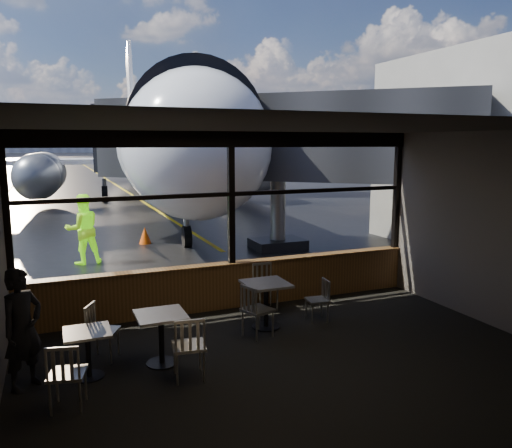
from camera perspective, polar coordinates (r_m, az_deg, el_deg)
ground_plane at (r=129.21m, az=-21.06°, el=7.16°), size 520.00×520.00×0.00m
carpet_floor at (r=7.66m, az=5.10°, el=-16.07°), size 8.00×6.00×0.01m
ceiling at (r=6.93m, az=5.52°, el=11.02°), size 8.00×6.00×0.04m
wall_right at (r=9.60m, az=26.98°, el=-0.95°), size 0.04×6.00×3.50m
wall_back at (r=4.75m, az=22.57°, el=-10.28°), size 8.00×0.04×3.50m
window_sill at (r=10.09m, az=-2.78°, el=-7.07°), size 8.00×0.28×0.90m
window_header at (r=9.69m, az=-2.91°, el=9.63°), size 8.00×0.18×0.30m
mullion_left at (r=9.22m, az=-26.67°, el=1.53°), size 0.12×0.12×2.60m
mullion_centre at (r=9.74m, az=-2.86°, el=2.86°), size 0.12×0.12×2.60m
mullion_right at (r=11.66m, az=15.80°, el=3.57°), size 0.12×0.12×2.60m
window_transom at (r=9.73m, az=-2.86°, el=3.44°), size 8.00×0.10×0.08m
airliner at (r=28.82m, az=-12.33°, el=14.28°), size 35.88×41.69×11.85m
jet_bridge at (r=16.16m, az=2.70°, el=6.67°), size 9.61×11.74×5.12m
cafe_table_near at (r=9.02m, az=1.15°, el=-9.26°), size 0.76×0.76×0.84m
cafe_table_mid at (r=7.75m, az=-10.76°, el=-12.80°), size 0.72×0.72×0.79m
cafe_table_left at (r=7.61m, az=-18.61°, el=-13.93°), size 0.63×0.63×0.69m
chair_near_e at (r=9.42m, az=7.00°, el=-8.66°), size 0.48×0.48×0.79m
chair_near_w at (r=8.59m, az=0.20°, el=-9.86°), size 0.65×0.65×0.94m
chair_near_n at (r=9.93m, az=1.10°, el=-7.26°), size 0.52×0.52×0.93m
chair_mid_s at (r=7.22m, az=-7.71°, el=-13.71°), size 0.58×0.58×0.95m
chair_mid_w at (r=8.10m, az=-17.08°, el=-11.71°), size 0.64×0.64×0.88m
chair_left_s at (r=6.85m, az=-20.75°, el=-15.79°), size 0.60×0.60×0.90m
passenger at (r=7.46m, az=-25.12°, el=-10.82°), size 0.72×0.71×1.67m
ground_crew at (r=14.40m, az=-19.19°, el=-0.56°), size 1.06×0.90×1.92m
cone_nose at (r=16.84m, az=-12.58°, el=-1.27°), size 0.40×0.40×0.56m
terminal_annex at (r=17.62m, az=26.58°, el=7.35°), size 5.00×7.00×6.00m
hangar_mid at (r=194.17m, az=-21.65°, el=9.09°), size 38.00×15.00×10.00m
hangar_right at (r=197.54m, az=-3.71°, el=9.99°), size 50.00×20.00×12.00m
fuel_tank_c at (r=191.25m, az=-24.63°, el=8.31°), size 8.00×8.00×6.00m
treeline at (r=219.17m, az=-21.78°, el=9.28°), size 360.00×3.00×12.00m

